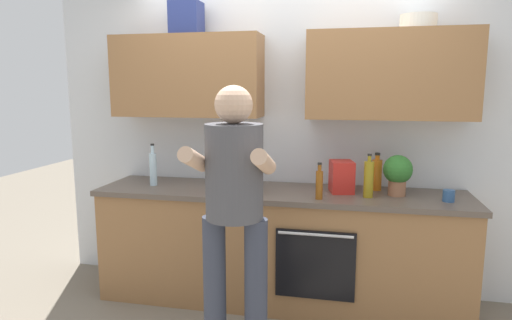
# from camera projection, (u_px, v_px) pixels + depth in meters

# --- Properties ---
(ground_plane) EXTENTS (12.00, 12.00, 0.00)m
(ground_plane) POSITION_uv_depth(u_px,v_px,m) (278.00, 300.00, 3.54)
(ground_plane) COLOR #756B5B
(back_wall_unit) EXTENTS (4.00, 0.38, 2.50)m
(back_wall_unit) POSITION_uv_depth(u_px,v_px,m) (285.00, 110.00, 3.56)
(back_wall_unit) COLOR silver
(back_wall_unit) RESTS_ON ground
(counter) EXTENTS (2.84, 0.67, 0.90)m
(counter) POSITION_uv_depth(u_px,v_px,m) (279.00, 246.00, 3.47)
(counter) COLOR olive
(counter) RESTS_ON ground
(person_standing) EXTENTS (0.49, 0.45, 1.70)m
(person_standing) POSITION_uv_depth(u_px,v_px,m) (234.00, 203.00, 2.60)
(person_standing) COLOR #383D4C
(person_standing) RESTS_ON ground
(bottle_syrup) EXTENTS (0.05, 0.05, 0.26)m
(bottle_syrup) POSITION_uv_depth(u_px,v_px,m) (319.00, 184.00, 3.12)
(bottle_syrup) COLOR #8C4C14
(bottle_syrup) RESTS_ON counter
(bottle_hotsauce) EXTENTS (0.06, 0.06, 0.22)m
(bottle_hotsauce) POSITION_uv_depth(u_px,v_px,m) (213.00, 182.00, 3.30)
(bottle_hotsauce) COLOR red
(bottle_hotsauce) RESTS_ON counter
(bottle_oil) EXTENTS (0.07, 0.07, 0.32)m
(bottle_oil) POSITION_uv_depth(u_px,v_px,m) (369.00, 179.00, 3.17)
(bottle_oil) COLOR olive
(bottle_oil) RESTS_ON counter
(bottle_wine) EXTENTS (0.08, 0.08, 0.23)m
(bottle_wine) POSITION_uv_depth(u_px,v_px,m) (244.00, 174.00, 3.63)
(bottle_wine) COLOR #471419
(bottle_wine) RESTS_ON counter
(bottle_juice) EXTENTS (0.08, 0.08, 0.29)m
(bottle_juice) POSITION_uv_depth(u_px,v_px,m) (377.00, 174.00, 3.40)
(bottle_juice) COLOR orange
(bottle_juice) RESTS_ON counter
(bottle_water) EXTENTS (0.06, 0.06, 0.34)m
(bottle_water) POSITION_uv_depth(u_px,v_px,m) (153.00, 168.00, 3.56)
(bottle_water) COLOR silver
(bottle_water) RESTS_ON counter
(cup_tea) EXTENTS (0.08, 0.08, 0.08)m
(cup_tea) POSITION_uv_depth(u_px,v_px,m) (449.00, 196.00, 3.07)
(cup_tea) COLOR #33598C
(cup_tea) RESTS_ON counter
(knife_block) EXTENTS (0.10, 0.14, 0.31)m
(knife_block) POSITION_uv_depth(u_px,v_px,m) (254.00, 176.00, 3.31)
(knife_block) COLOR brown
(knife_block) RESTS_ON counter
(potted_herb) EXTENTS (0.21, 0.21, 0.30)m
(potted_herb) POSITION_uv_depth(u_px,v_px,m) (398.00, 172.00, 3.22)
(potted_herb) COLOR #9E6647
(potted_herb) RESTS_ON counter
(grocery_bag_crisps) EXTENTS (0.20, 0.24, 0.24)m
(grocery_bag_crisps) POSITION_uv_depth(u_px,v_px,m) (342.00, 177.00, 3.34)
(grocery_bag_crisps) COLOR red
(grocery_bag_crisps) RESTS_ON counter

